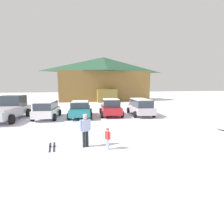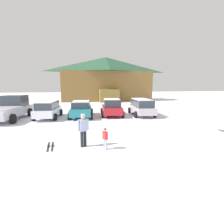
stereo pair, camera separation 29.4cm
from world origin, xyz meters
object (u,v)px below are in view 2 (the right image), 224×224
object	(u,v)px
parked_red_sedan	(112,107)
parked_silver_wagon	(141,107)
parked_teal_hatchback	(81,109)
parked_white_suv	(48,109)
skier_child_in_red_jacket	(105,138)
pair_of_skis	(50,146)
pickup_truck	(11,108)
ski_lodge	(106,79)
skier_adult_in_blue_parka	(83,128)

from	to	relation	value
parked_red_sedan	parked_silver_wagon	world-z (taller)	parked_red_sedan
parked_teal_hatchback	parked_silver_wagon	size ratio (longest dim) A/B	0.97
parked_white_suv	parked_teal_hatchback	size ratio (longest dim) A/B	0.97
skier_child_in_red_jacket	pair_of_skis	world-z (taller)	skier_child_in_red_jacket
parked_silver_wagon	pair_of_skis	size ratio (longest dim) A/B	3.34
parked_silver_wagon	pickup_truck	world-z (taller)	pickup_truck
ski_lodge	pair_of_skis	world-z (taller)	ski_lodge
parked_silver_wagon	pair_of_skis	world-z (taller)	parked_silver_wagon
ski_lodge	pair_of_skis	size ratio (longest dim) A/B	12.66
parked_red_sedan	skier_adult_in_blue_parka	size ratio (longest dim) A/B	2.50
parked_silver_wagon	skier_child_in_red_jacket	world-z (taller)	parked_silver_wagon
ski_lodge	parked_white_suv	distance (m)	21.42
ski_lodge	skier_child_in_red_jacket	size ratio (longest dim) A/B	17.69
skier_child_in_red_jacket	ski_lodge	bearing A→B (deg)	80.18
skier_child_in_red_jacket	pair_of_skis	bearing A→B (deg)	160.40
pickup_truck	skier_child_in_red_jacket	bearing A→B (deg)	-52.49
parked_teal_hatchback	pickup_truck	size ratio (longest dim) A/B	0.77
pickup_truck	parked_teal_hatchback	bearing A→B (deg)	-0.65
parked_white_suv	parked_red_sedan	bearing A→B (deg)	0.36
ski_lodge	skier_adult_in_blue_parka	size ratio (longest dim) A/B	11.11
parked_silver_wagon	pickup_truck	size ratio (longest dim) A/B	0.79
ski_lodge	parked_red_sedan	world-z (taller)	ski_lodge
parked_silver_wagon	skier_child_in_red_jacket	xyz separation A→B (m)	(-5.31, -9.01, -0.33)
parked_teal_hatchback	parked_white_suv	bearing A→B (deg)	-179.58
skier_adult_in_blue_parka	parked_white_suv	bearing A→B (deg)	108.66
skier_child_in_red_jacket	pair_of_skis	size ratio (longest dim) A/B	0.72
pickup_truck	skier_child_in_red_jacket	distance (m)	11.88
parked_teal_hatchback	parked_red_sedan	size ratio (longest dim) A/B	1.14
parked_red_sedan	pickup_truck	xyz separation A→B (m)	(-9.46, 0.06, 0.13)
pickup_truck	parked_white_suv	bearing A→B (deg)	-1.66
ski_lodge	parked_red_sedan	bearing A→B (deg)	-98.03
parked_teal_hatchback	parked_silver_wagon	distance (m)	6.16
skier_adult_in_blue_parka	pair_of_skis	size ratio (longest dim) A/B	1.14
ski_lodge	pair_of_skis	bearing A→B (deg)	-105.42
parked_red_sedan	parked_silver_wagon	xyz separation A→B (m)	(3.08, -0.35, 0.05)
parked_teal_hatchback	parked_red_sedan	bearing A→B (deg)	0.30
parked_silver_wagon	parked_red_sedan	bearing A→B (deg)	173.46
ski_lodge	skier_adult_in_blue_parka	xyz separation A→B (m)	(-5.94, -27.86, -3.55)
parked_silver_wagon	pickup_truck	xyz separation A→B (m)	(-12.53, 0.41, 0.08)
parked_white_suv	parked_red_sedan	world-z (taller)	parked_red_sedan
ski_lodge	pickup_truck	xyz separation A→B (m)	(-12.15, -19.06, -3.50)
ski_lodge	skier_child_in_red_jacket	xyz separation A→B (m)	(-4.93, -28.48, -3.90)
ski_lodge	skier_adult_in_blue_parka	world-z (taller)	ski_lodge
parked_silver_wagon	skier_adult_in_blue_parka	world-z (taller)	parked_silver_wagon
pair_of_skis	parked_silver_wagon	bearing A→B (deg)	45.30
parked_white_suv	parked_red_sedan	xyz separation A→B (m)	(6.18, 0.04, -0.01)
ski_lodge	skier_child_in_red_jacket	bearing A→B (deg)	-99.82
parked_teal_hatchback	parked_silver_wagon	bearing A→B (deg)	-3.14
parked_red_sedan	parked_teal_hatchback	bearing A→B (deg)	-179.70
parked_red_sedan	parked_silver_wagon	bearing A→B (deg)	-6.54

